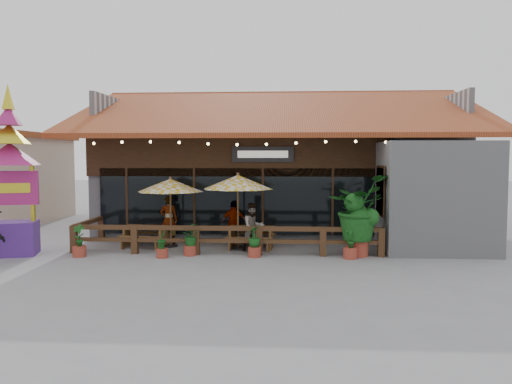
# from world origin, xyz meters

# --- Properties ---
(ground) EXTENTS (100.00, 100.00, 0.00)m
(ground) POSITION_xyz_m (0.00, 0.00, 0.00)
(ground) COLOR gray
(ground) RESTS_ON ground
(restaurant_building) EXTENTS (15.50, 14.73, 6.09)m
(restaurant_building) POSITION_xyz_m (0.26, 6.61, 2.21)
(restaurant_building) COLOR #A6A6AA
(restaurant_building) RESTS_ON ground
(patio_railing) EXTENTS (10.00, 2.60, 0.92)m
(patio_railing) POSITION_xyz_m (-2.25, -0.27, 0.61)
(patio_railing) COLOR #4B2D1B
(patio_railing) RESTS_ON ground
(umbrella_left) EXTENTS (2.34, 2.34, 2.43)m
(umbrella_left) POSITION_xyz_m (-3.63, 0.81, 2.12)
(umbrella_left) COLOR brown
(umbrella_left) RESTS_ON ground
(umbrella_right) EXTENTS (2.82, 2.82, 2.58)m
(umbrella_right) POSITION_xyz_m (-1.28, 0.65, 2.25)
(umbrella_right) COLOR brown
(umbrella_right) RESTS_ON ground
(picnic_table_left) EXTENTS (1.65, 1.47, 0.72)m
(picnic_table_left) POSITION_xyz_m (-4.51, 0.76, 0.48)
(picnic_table_left) COLOR brown
(picnic_table_left) RESTS_ON ground
(picnic_table_right) EXTENTS (1.67, 1.48, 0.75)m
(picnic_table_right) POSITION_xyz_m (-0.83, 0.66, 0.50)
(picnic_table_right) COLOR brown
(picnic_table_right) RESTS_ON ground
(thai_sign_tower) EXTENTS (2.64, 2.64, 5.78)m
(thai_sign_tower) POSITION_xyz_m (-8.28, -0.95, 3.05)
(thai_sign_tower) COLOR #4A227C
(thai_sign_tower) RESTS_ON ground
(tropical_plant) EXTENTS (2.38, 2.44, 2.56)m
(tropical_plant) POSITION_xyz_m (2.58, -0.41, 1.47)
(tropical_plant) COLOR maroon
(tropical_plant) RESTS_ON ground
(diner_a) EXTENTS (0.67, 0.47, 1.72)m
(diner_a) POSITION_xyz_m (-3.85, 1.44, 0.86)
(diner_a) COLOR #392012
(diner_a) RESTS_ON ground
(diner_b) EXTENTS (0.97, 0.91, 1.59)m
(diner_b) POSITION_xyz_m (-0.74, 0.19, 0.80)
(diner_b) COLOR #392012
(diner_b) RESTS_ON ground
(diner_c) EXTENTS (0.94, 0.50, 1.53)m
(diner_c) POSITION_xyz_m (-1.52, 1.53, 0.76)
(diner_c) COLOR #392012
(diner_c) RESTS_ON ground
(planter_a) EXTENTS (0.42, 0.42, 1.02)m
(planter_a) POSITION_xyz_m (-6.07, -1.09, 0.43)
(planter_a) COLOR maroon
(planter_a) RESTS_ON ground
(planter_b) EXTENTS (0.37, 0.41, 0.88)m
(planter_b) POSITION_xyz_m (-3.46, -1.08, 0.40)
(planter_b) COLOR maroon
(planter_b) RESTS_ON ground
(planter_c) EXTENTS (0.76, 0.78, 0.97)m
(planter_c) POSITION_xyz_m (-2.68, -0.67, 0.55)
(planter_c) COLOR maroon
(planter_c) RESTS_ON ground
(planter_d) EXTENTS (0.50, 0.50, 0.98)m
(planter_d) POSITION_xyz_m (-0.63, -0.80, 0.47)
(planter_d) COLOR maroon
(planter_d) RESTS_ON ground
(planter_e) EXTENTS (0.45, 0.43, 1.04)m
(planter_e) POSITION_xyz_m (2.30, -0.86, 0.44)
(planter_e) COLOR maroon
(planter_e) RESTS_ON ground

